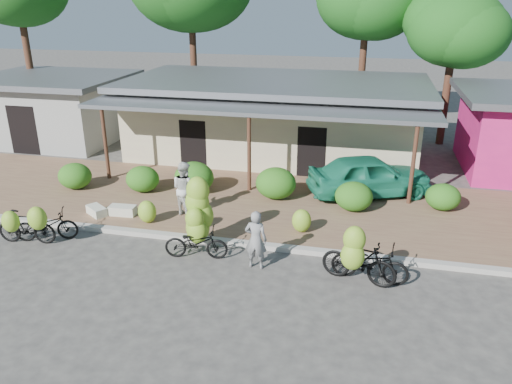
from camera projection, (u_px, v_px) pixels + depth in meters
The scene contains 25 objects.
ground at pixel (193, 279), 12.72m from camera, with size 100.00×100.00×0.00m, color #3D3B38.
sidewalk at pixel (242, 203), 17.23m from camera, with size 60.00×6.00×0.12m, color #876748.
curb at pixel (216, 241), 14.50m from camera, with size 60.00×0.25×0.15m, color #A8A399.
shop_main at pixel (275, 117), 21.99m from camera, with size 13.00×8.50×3.35m.
shop_grey at pixel (54, 107), 24.36m from camera, with size 7.00×6.00×3.15m.
tree_near_right at pixel (451, 25), 22.43m from camera, with size 4.48×4.30×7.13m.
hedge_0 at pixel (75, 176), 18.18m from camera, with size 1.22×1.09×0.95m, color #145815.
hedge_1 at pixel (143, 179), 17.89m from camera, with size 1.20×1.08×0.94m, color #145815.
hedge_2 at pixel (194, 177), 17.82m from camera, with size 1.42×1.28×1.11m, color #145815.
hedge_3 at pixel (276, 183), 17.27m from camera, with size 1.41×1.27×1.10m, color #145815.
hedge_4 at pixel (354, 196), 16.31m from camera, with size 1.24×1.11×0.96m, color #145815.
hedge_5 at pixel (443, 197), 16.38m from camera, with size 1.13×1.02×0.88m, color #145815.
bike_far_left at pixel (45, 224), 14.46m from camera, with size 1.90×1.45×1.33m.
bike_left at pixel (24, 226), 14.27m from camera, with size 1.78×1.20×1.30m.
bike_center at pixel (197, 224), 13.70m from camera, with size 1.80×1.29×2.17m.
bike_right at pixel (358, 259), 12.21m from camera, with size 1.98×1.37×1.80m.
bike_far_right at pixel (370, 263), 12.47m from camera, with size 2.00×0.90×1.01m.
loose_banana_a at pixel (147, 212), 15.46m from camera, with size 0.58×0.49×0.72m, color #ACC932.
loose_banana_b at pixel (194, 218), 15.05m from camera, with size 0.54×0.46×0.67m, color #ACC932.
loose_banana_c at pixel (302, 221), 14.85m from camera, with size 0.58×0.49×0.72m, color #ACC932.
sack_near at pixel (123, 210), 16.08m from camera, with size 0.85×0.40×0.30m, color silver.
sack_far at pixel (97, 211), 16.08m from camera, with size 0.75×0.38×0.28m, color silver.
vendor at pixel (256, 240), 12.97m from camera, with size 0.59×0.39×1.63m, color gray.
bystander at pixel (185, 188), 15.86m from camera, with size 0.86×0.67×1.77m, color silver.
teal_van at pixel (370, 176), 17.46m from camera, with size 1.72×4.29×1.46m, color #1C7E5E.
Camera 1 is at (4.02, -10.37, 6.74)m, focal length 35.00 mm.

